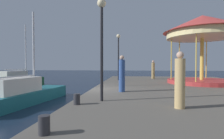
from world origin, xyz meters
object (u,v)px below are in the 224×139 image
bollard_south (77,99)px  person_mid_promenade (180,82)px  sailboat_green (18,81)px  bollard_center (44,125)px  person_far_corner (122,75)px  person_near_carousel (153,70)px  lamp_post_mid_promenade (118,49)px  sailboat_teal (24,94)px  carousel (202,33)px  lamp_post_near_edge (102,31)px

bollard_south → person_mid_promenade: person_mid_promenade is taller
sailboat_green → bollard_center: size_ratio=16.20×
bollard_center → person_far_corner: bearing=77.4°
sailboat_green → person_near_carousel: bearing=11.6°
lamp_post_mid_promenade → sailboat_teal: bearing=-125.1°
sailboat_green → carousel: 17.36m
bollard_center → sailboat_green: bearing=127.0°
person_far_corner → person_near_carousel: 9.71m
sailboat_green → carousel: size_ratio=1.08×
sailboat_green → person_near_carousel: sailboat_green is taller
person_near_carousel → person_far_corner: bearing=-107.1°
lamp_post_mid_promenade → person_near_carousel: 4.71m
sailboat_green → person_near_carousel: (13.55, 2.77, 1.06)m
person_far_corner → person_mid_promenade: bearing=-57.7°
lamp_post_near_edge → person_far_corner: lamp_post_near_edge is taller
sailboat_green → person_far_corner: (10.70, -6.51, 1.08)m
carousel → person_near_carousel: (-3.24, 4.34, -3.08)m
sailboat_green → person_far_corner: 12.57m
sailboat_green → person_mid_promenade: (12.83, -9.88, 1.04)m
sailboat_teal → bollard_south: sailboat_teal is taller
bollard_south → person_near_carousel: size_ratio=0.20×
person_mid_promenade → lamp_post_near_edge: bearing=162.6°
sailboat_teal → lamp_post_mid_promenade: sailboat_teal is taller
person_far_corner → person_mid_promenade: size_ratio=1.04×
bollard_center → bollard_south: 2.73m
lamp_post_mid_promenade → person_near_carousel: bearing=32.7°
lamp_post_near_edge → sailboat_green: bearing=138.1°
lamp_post_mid_promenade → person_far_corner: 7.33m
bollard_south → person_near_carousel: person_near_carousel is taller
lamp_post_near_edge → bollard_center: bearing=-100.4°
bollard_center → person_near_carousel: person_near_carousel is taller
sailboat_teal → lamp_post_near_edge: bearing=-25.6°
sailboat_teal → person_near_carousel: sailboat_teal is taller
lamp_post_near_edge → bollard_south: lamp_post_near_edge is taller
carousel → lamp_post_near_edge: 10.13m
lamp_post_mid_promenade → bollard_south: (-0.80, -10.22, -2.80)m
sailboat_teal → carousel: 13.49m
carousel → bollard_south: bearing=-132.9°
carousel → bollard_center: 13.71m
bollard_south → person_mid_promenade: (3.63, -0.15, 0.70)m
bollard_center → person_far_corner: person_far_corner is taller
person_near_carousel → sailboat_teal: bearing=-132.3°
bollard_south → person_mid_promenade: bearing=-2.4°
person_near_carousel → bollard_south: bearing=-109.2°
sailboat_green → carousel: (16.79, -1.56, 4.14)m
sailboat_teal → bollard_south: 5.24m
bollard_south → person_mid_promenade: size_ratio=0.21×
lamp_post_mid_promenade → bollard_center: 13.26m
sailboat_teal → lamp_post_near_edge: 6.33m
sailboat_teal → person_far_corner: (5.69, 0.09, 1.15)m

